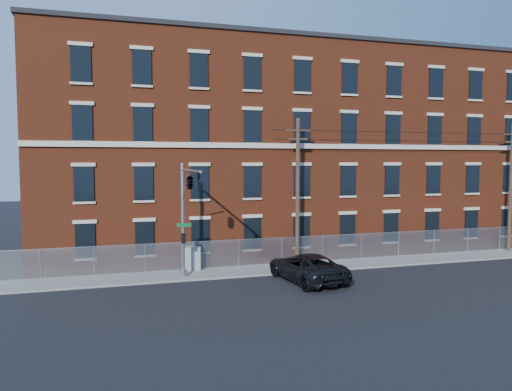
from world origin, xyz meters
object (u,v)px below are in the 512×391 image
at_px(utility_pole_near, 298,189).
at_px(pickup_truck, 307,267).
at_px(traffic_signal_mast, 188,194).
at_px(utility_cabinet, 191,258).

bearing_deg(utility_pole_near, pickup_truck, -103.58).
distance_m(traffic_signal_mast, utility_pole_near, 8.70).
bearing_deg(traffic_signal_mast, utility_cabinet, 78.99).
bearing_deg(traffic_signal_mast, utility_pole_near, 23.14).
height_order(traffic_signal_mast, pickup_truck, traffic_signal_mast).
distance_m(utility_pole_near, utility_cabinet, 8.52).
bearing_deg(utility_pole_near, utility_cabinet, 176.84).
xyz_separation_m(utility_pole_near, pickup_truck, (-0.97, -4.00, -4.50)).
distance_m(traffic_signal_mast, utility_cabinet, 5.95).
distance_m(traffic_signal_mast, pickup_truck, 8.39).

